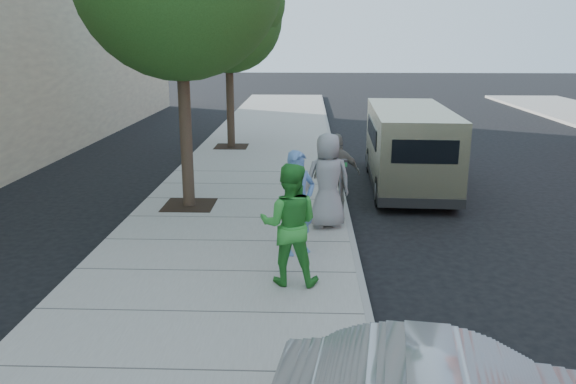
{
  "coord_description": "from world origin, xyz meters",
  "views": [
    {
      "loc": [
        0.53,
        -10.42,
        4.01
      ],
      "look_at": [
        0.15,
        0.2,
        1.1
      ],
      "focal_mm": 35.0,
      "sensor_mm": 36.0,
      "label": 1
    }
  ],
  "objects_px": {
    "van": "(408,146)",
    "person_striped_polo": "(337,174)",
    "person_officer": "(298,203)",
    "person_green_shirt": "(289,224)",
    "tree_far": "(229,13)",
    "parking_meter": "(341,176)",
    "person_gray_shirt": "(328,181)"
  },
  "relations": [
    {
      "from": "van",
      "to": "person_striped_polo",
      "type": "bearing_deg",
      "value": -122.32
    },
    {
      "from": "tree_far",
      "to": "van",
      "type": "distance_m",
      "value": 8.4
    },
    {
      "from": "tree_far",
      "to": "person_officer",
      "type": "relative_size",
      "value": 3.35
    },
    {
      "from": "tree_far",
      "to": "person_gray_shirt",
      "type": "xyz_separation_m",
      "value": [
        3.21,
        -9.06,
        -3.73
      ]
    },
    {
      "from": "person_green_shirt",
      "to": "parking_meter",
      "type": "bearing_deg",
      "value": -102.63
    },
    {
      "from": "tree_far",
      "to": "person_striped_polo",
      "type": "xyz_separation_m",
      "value": [
        3.45,
        -8.1,
        -3.82
      ]
    },
    {
      "from": "tree_far",
      "to": "person_gray_shirt",
      "type": "height_order",
      "value": "tree_far"
    },
    {
      "from": "person_officer",
      "to": "person_green_shirt",
      "type": "xyz_separation_m",
      "value": [
        -0.12,
        -1.31,
        0.03
      ]
    },
    {
      "from": "person_officer",
      "to": "person_striped_polo",
      "type": "distance_m",
      "value": 2.64
    },
    {
      "from": "tree_far",
      "to": "person_green_shirt",
      "type": "bearing_deg",
      "value": -78.13
    },
    {
      "from": "person_striped_polo",
      "to": "person_gray_shirt",
      "type": "bearing_deg",
      "value": 60.6
    },
    {
      "from": "person_officer",
      "to": "person_gray_shirt",
      "type": "height_order",
      "value": "person_gray_shirt"
    },
    {
      "from": "parking_meter",
      "to": "person_officer",
      "type": "distance_m",
      "value": 2.23
    },
    {
      "from": "person_gray_shirt",
      "to": "person_striped_polo",
      "type": "xyz_separation_m",
      "value": [
        0.25,
        0.96,
        -0.09
      ]
    },
    {
      "from": "tree_far",
      "to": "person_green_shirt",
      "type": "xyz_separation_m",
      "value": [
        2.51,
        -11.92,
        -3.74
      ]
    },
    {
      "from": "parking_meter",
      "to": "person_green_shirt",
      "type": "relative_size",
      "value": 0.67
    },
    {
      "from": "person_gray_shirt",
      "to": "van",
      "type": "bearing_deg",
      "value": -132.51
    },
    {
      "from": "person_green_shirt",
      "to": "person_officer",
      "type": "bearing_deg",
      "value": -91.22
    },
    {
      "from": "tree_far",
      "to": "van",
      "type": "relative_size",
      "value": 1.08
    },
    {
      "from": "person_gray_shirt",
      "to": "person_striped_polo",
      "type": "relative_size",
      "value": 1.1
    },
    {
      "from": "parking_meter",
      "to": "tree_far",
      "type": "bearing_deg",
      "value": 91.9
    },
    {
      "from": "person_gray_shirt",
      "to": "person_green_shirt",
      "type": "bearing_deg",
      "value": 64.27
    },
    {
      "from": "van",
      "to": "person_green_shirt",
      "type": "relative_size",
      "value": 3.01
    },
    {
      "from": "van",
      "to": "person_officer",
      "type": "xyz_separation_m",
      "value": [
        -2.94,
        -5.53,
        -0.04
      ]
    },
    {
      "from": "parking_meter",
      "to": "person_striped_polo",
      "type": "distance_m",
      "value": 0.46
    },
    {
      "from": "tree_far",
      "to": "person_gray_shirt",
      "type": "bearing_deg",
      "value": -70.52
    },
    {
      "from": "van",
      "to": "person_striped_polo",
      "type": "xyz_separation_m",
      "value": [
        -2.1,
        -3.02,
        -0.1
      ]
    },
    {
      "from": "parking_meter",
      "to": "person_green_shirt",
      "type": "bearing_deg",
      "value": -126.89
    },
    {
      "from": "parking_meter",
      "to": "person_gray_shirt",
      "type": "bearing_deg",
      "value": -140.74
    },
    {
      "from": "tree_far",
      "to": "parking_meter",
      "type": "height_order",
      "value": "tree_far"
    },
    {
      "from": "van",
      "to": "person_gray_shirt",
      "type": "distance_m",
      "value": 4.63
    },
    {
      "from": "person_officer",
      "to": "person_gray_shirt",
      "type": "bearing_deg",
      "value": 33.73
    }
  ]
}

